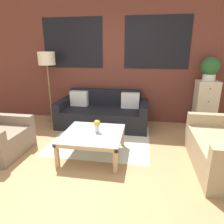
# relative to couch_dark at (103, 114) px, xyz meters

# --- Properties ---
(ground_plane) EXTENTS (16.00, 16.00, 0.00)m
(ground_plane) POSITION_rel_couch_dark_xyz_m (0.16, -1.95, -0.28)
(ground_plane) COLOR #AD7F51
(wall_back_brick) EXTENTS (8.40, 0.09, 2.80)m
(wall_back_brick) POSITION_rel_couch_dark_xyz_m (0.16, 0.49, 1.13)
(wall_back_brick) COLOR brown
(wall_back_brick) RESTS_ON ground_plane
(rug) EXTENTS (1.82, 1.59, 0.00)m
(rug) POSITION_rel_couch_dark_xyz_m (0.12, -0.76, -0.28)
(rug) COLOR silver
(rug) RESTS_ON ground_plane
(couch_dark) EXTENTS (1.97, 0.88, 0.78)m
(couch_dark) POSITION_rel_couch_dark_xyz_m (0.00, 0.00, 0.00)
(couch_dark) COLOR black
(couch_dark) RESTS_ON ground_plane
(coffee_table) EXTENTS (0.93, 0.93, 0.39)m
(coffee_table) POSITION_rel_couch_dark_xyz_m (0.12, -1.36, 0.06)
(coffee_table) COLOR silver
(coffee_table) RESTS_ON ground_plane
(floor_lamp) EXTENTS (0.37, 0.37, 1.62)m
(floor_lamp) POSITION_rel_couch_dark_xyz_m (-1.28, 0.08, 1.12)
(floor_lamp) COLOR olive
(floor_lamp) RESTS_ON ground_plane
(drawer_cabinet) EXTENTS (0.42, 0.43, 1.04)m
(drawer_cabinet) POSITION_rel_couch_dark_xyz_m (2.19, 0.20, 0.24)
(drawer_cabinet) COLOR beige
(drawer_cabinet) RESTS_ON ground_plane
(potted_plant) EXTENTS (0.37, 0.37, 0.48)m
(potted_plant) POSITION_rel_couch_dark_xyz_m (2.19, 0.20, 1.03)
(potted_plant) COLOR silver
(potted_plant) RESTS_ON drawer_cabinet
(flower_vase) EXTENTS (0.11, 0.11, 0.20)m
(flower_vase) POSITION_rel_couch_dark_xyz_m (0.19, -1.32, 0.24)
(flower_vase) COLOR silver
(flower_vase) RESTS_ON coffee_table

